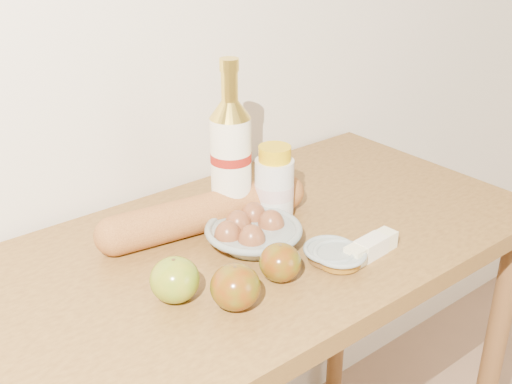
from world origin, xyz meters
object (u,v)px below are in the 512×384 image
Objects in this scene: table at (246,297)px; baguette at (206,212)px; cream_bottle at (274,186)px; bourbon_bottle at (231,158)px; egg_bowl at (252,233)px.

baguette is (-0.03, 0.09, 0.16)m from table.
cream_bottle is 0.35× the size of baguette.
bourbon_bottle is 2.11× the size of cream_bottle.
bourbon_bottle is at bearing 131.64° from cream_bottle.
bourbon_bottle is 0.16m from egg_bowl.
bourbon_bottle is 0.11m from cream_bottle.
table is 3.63× the size of bourbon_bottle.
cream_bottle reaches higher than egg_bowl.
table is 0.19m from baguette.
bourbon_bottle reaches higher than table.
bourbon_bottle is 0.12m from baguette.
table is at bearing 109.15° from egg_bowl.
cream_bottle is 0.15m from baguette.
bourbon_bottle is at bearing 67.74° from table.
baguette is (-0.07, -0.00, -0.10)m from bourbon_bottle.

